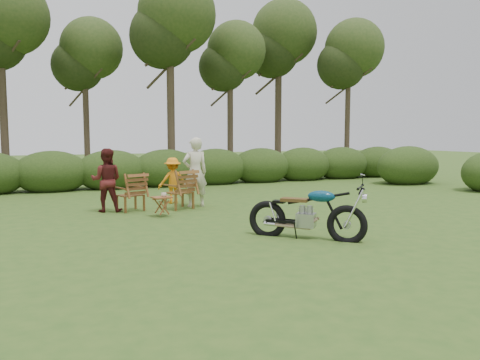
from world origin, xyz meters
name	(u,v)px	position (x,y,z in m)	size (l,w,h in m)	color
ground	(280,230)	(0.00, 0.00, 0.00)	(80.00, 80.00, 0.00)	#2F501A
tree_line	(172,86)	(0.50, 9.74, 3.81)	(22.52, 11.62, 8.14)	#3A2B20
motorcycle	(306,238)	(0.10, -0.83, 0.00)	(2.12, 0.81, 1.21)	#0A638E
lawn_chair_right	(179,209)	(-1.09, 3.50, 0.00)	(0.70, 0.70, 1.02)	brown
lawn_chair_left	(131,211)	(-2.32, 3.67, 0.00)	(0.66, 0.66, 0.96)	brown
side_table	(162,207)	(-1.79, 2.55, 0.24)	(0.46, 0.38, 0.47)	brown
cup	(164,195)	(-1.74, 2.53, 0.52)	(0.12, 0.12, 0.10)	beige
adult_a	(195,207)	(-0.59, 3.67, 0.00)	(0.68, 0.44, 1.86)	beige
adult_b	(107,212)	(-2.88, 3.78, 0.00)	(0.77, 0.60, 1.59)	#4C1615
child	(173,203)	(-0.97, 4.54, 0.00)	(0.83, 0.48, 1.29)	orange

